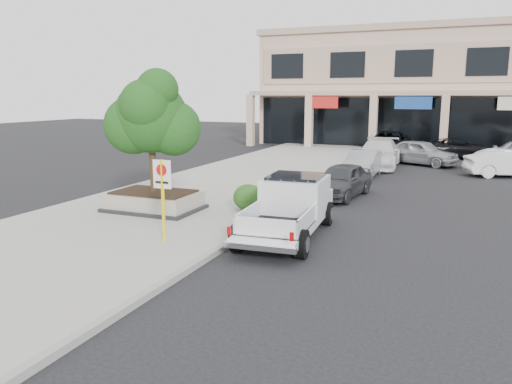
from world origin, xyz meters
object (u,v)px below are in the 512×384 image
(curb_car_d, at_px, (388,143))
(lot_car_a, at_px, (421,152))
(planter, at_px, (154,201))
(curb_car_b, at_px, (363,164))
(lot_car_d, at_px, (459,148))
(no_parking_sign, at_px, (163,189))
(curb_car_c, at_px, (378,154))
(lot_car_b, at_px, (510,163))
(curb_car_a, at_px, (341,180))
(pickup_truck, at_px, (287,208))
(planter_tree, at_px, (157,117))

(curb_car_d, distance_m, lot_car_a, 5.22)
(planter, height_order, curb_car_b, curb_car_b)
(lot_car_a, distance_m, lot_car_d, 4.75)
(no_parking_sign, relative_size, curb_car_c, 0.42)
(no_parking_sign, distance_m, lot_car_b, 19.77)
(curb_car_a, relative_size, lot_car_d, 0.84)
(lot_car_a, height_order, lot_car_d, lot_car_a)
(no_parking_sign, xyz_separation_m, pickup_truck, (2.81, 2.27, -0.77))
(planter, height_order, curb_car_c, curb_car_c)
(curb_car_c, bearing_deg, planter_tree, -113.03)
(lot_car_a, bearing_deg, planter, 179.68)
(no_parking_sign, bearing_deg, lot_car_a, 75.65)
(curb_car_a, bearing_deg, lot_car_a, 86.51)
(planter, bearing_deg, curb_car_a, 45.58)
(planter_tree, distance_m, lot_car_a, 18.59)
(curb_car_b, bearing_deg, pickup_truck, -89.20)
(no_parking_sign, xyz_separation_m, curb_car_c, (2.98, 18.13, -0.83))
(no_parking_sign, bearing_deg, curb_car_b, 78.91)
(curb_car_c, height_order, lot_car_d, curb_car_c)
(curb_car_b, bearing_deg, curb_car_c, 87.99)
(curb_car_c, xyz_separation_m, lot_car_b, (6.81, -0.97, -0.09))
(planter_tree, relative_size, curb_car_d, 0.68)
(curb_car_b, distance_m, lot_car_a, 6.38)
(curb_car_b, bearing_deg, planter_tree, -114.63)
(planter, bearing_deg, lot_car_a, 65.70)
(no_parking_sign, height_order, curb_car_a, no_parking_sign)
(planter_tree, xyz_separation_m, curb_car_a, (5.29, 5.39, -2.72))
(planter, relative_size, curb_car_c, 0.58)
(curb_car_a, distance_m, curb_car_c, 9.36)
(planter_tree, height_order, lot_car_a, planter_tree)
(curb_car_d, bearing_deg, pickup_truck, -90.30)
(planter_tree, height_order, pickup_truck, planter_tree)
(planter, xyz_separation_m, pickup_truck, (5.30, -0.95, 0.39))
(curb_car_b, xyz_separation_m, curb_car_c, (0.18, 3.87, 0.13))
(curb_car_a, bearing_deg, lot_car_d, 82.15)
(curb_car_a, bearing_deg, pickup_truck, -83.60)
(no_parking_sign, distance_m, curb_car_a, 9.29)
(no_parking_sign, relative_size, pickup_truck, 0.42)
(no_parking_sign, distance_m, pickup_truck, 3.70)
(planter, xyz_separation_m, lot_car_d, (9.74, 21.21, 0.19))
(planter, bearing_deg, curb_car_d, 76.65)
(lot_car_d, bearing_deg, pickup_truck, 157.92)
(curb_car_c, bearing_deg, planter, -113.30)
(pickup_truck, distance_m, lot_car_d, 22.60)
(lot_car_b, bearing_deg, curb_car_b, 94.22)
(lot_car_d, bearing_deg, curb_car_b, 145.60)
(pickup_truck, height_order, lot_car_d, pickup_truck)
(no_parking_sign, relative_size, curb_car_b, 0.56)
(curb_car_b, height_order, curb_car_c, curb_car_c)
(curb_car_b, relative_size, curb_car_c, 0.74)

